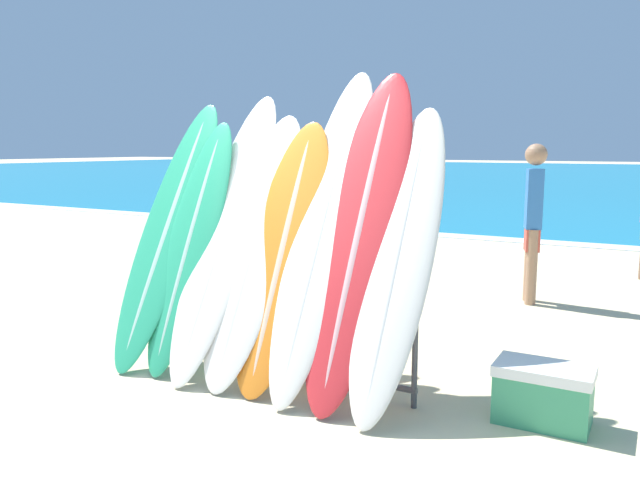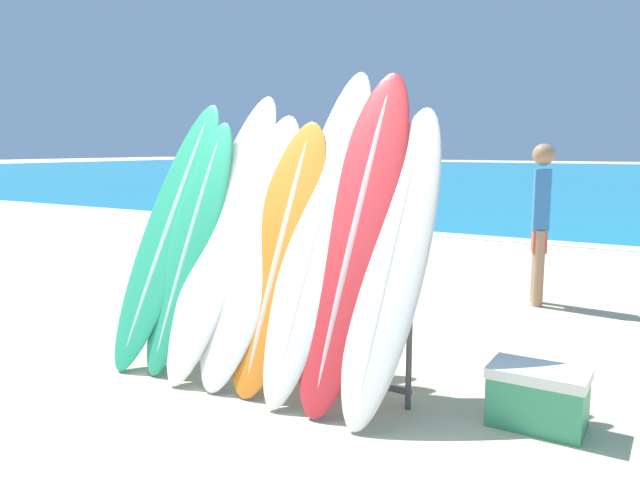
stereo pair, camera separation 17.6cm
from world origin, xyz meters
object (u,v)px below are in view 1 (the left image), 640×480
Objects in this scene: surfboard_rack at (269,313)px; person_mid_beach at (533,217)px; surfboard_slot_6 at (361,232)px; surfboard_slot_4 at (283,253)px; surfboard_slot_0 at (169,230)px; surfboard_slot_7 at (399,257)px; surfboard_slot_1 at (191,243)px; cooler_box at (543,394)px; surfboard_slot_5 at (324,228)px; surfboard_slot_3 at (254,246)px; surfboard_slot_2 at (226,231)px.

surfboard_rack is 3.65m from person_mid_beach.
surfboard_slot_4 is at bearing -171.86° from surfboard_slot_6.
surfboard_rack is 1.17m from surfboard_slot_0.
surfboard_slot_7 is at bearing 0.98° from surfboard_rack.
surfboard_slot_1 reaches higher than surfboard_rack.
surfboard_slot_0 is 4.05m from person_mid_beach.
surfboard_slot_7 is (0.90, 0.02, 0.05)m from surfboard_slot_4.
surfboard_rack is 2.00m from cooler_box.
surfboard_rack is at bearing -173.31° from surfboard_slot_6.
surfboard_slot_1 is 2.83m from cooler_box.
surfboard_slot_3 is at bearing -171.78° from surfboard_slot_5.
surfboard_slot_4 is (0.58, -0.07, -0.12)m from surfboard_slot_2.
surfboard_slot_0 is 0.31m from surfboard_slot_1.
surfboard_slot_0 is 1.09× the size of surfboard_slot_4.
surfboard_slot_2 reaches higher than surfboard_slot_3.
surfboard_slot_1 is 0.84× the size of surfboard_slot_5.
surfboard_slot_3 is at bearing -2.35° from surfboard_slot_0.
person_mid_beach is at bearing 102.00° from cooler_box.
surfboard_slot_7 is (1.17, -0.00, 0.02)m from surfboard_slot_3.
surfboard_slot_7 is (1.48, -0.05, -0.07)m from surfboard_slot_2.
surfboard_slot_0 is 2.06m from surfboard_slot_7.
surfboard_slot_6 is at bearing -27.21° from person_mid_beach.
person_mid_beach is (0.87, 3.28, -0.20)m from surfboard_slot_5.
surfboard_slot_6 is 1.58m from cooler_box.
surfboard_slot_0 is 3.58× the size of cooler_box.
surfboard_slot_2 is 1.48m from surfboard_slot_7.
surfboard_slot_6 reaches higher than surfboard_slot_4.
surfboard_slot_2 reaches higher than cooler_box.
surfboard_slot_0 is at bearing -178.59° from surfboard_slot_2.
person_mid_beach is at bearing 55.17° from surfboard_slot_0.
surfboard_slot_2 is at bearing -177.45° from cooler_box.
surfboard_slot_0 reaches higher than surfboard_slot_1.
surfboard_slot_5 reaches higher than cooler_box.
surfboard_slot_7 is at bearing -1.99° from surfboard_slot_2.
surfboard_slot_3 is 0.59m from surfboard_slot_5.
surfboard_slot_1 reaches higher than surfboard_slot_4.
surfboard_slot_0 is 1.16m from surfboard_slot_4.
surfboard_slot_2 is 3.67× the size of cooler_box.
surfboard_rack is at bearing -3.05° from surfboard_slot_0.
surfboard_slot_0 reaches higher than surfboard_rack.
person_mid_beach is at bearing 85.68° from surfboard_slot_7.
surfboard_rack is 1.33× the size of person_mid_beach.
surfboard_slot_5 is (0.42, 0.10, 0.67)m from surfboard_rack.
cooler_box is (0.68, -3.20, -0.78)m from person_mid_beach.
surfboard_slot_5 is at bearing 1.74° from surfboard_slot_0.
surfboard_slot_1 is 1.47m from surfboard_slot_6.
surfboard_slot_7 is at bearing -11.99° from surfboard_slot_6.
surfboard_slot_5 is at bearing 18.77° from surfboard_slot_4.
surfboard_slot_5 is (1.45, 0.04, 0.11)m from surfboard_slot_0.
surfboard_slot_3 is at bearing 179.97° from surfboard_slot_7.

